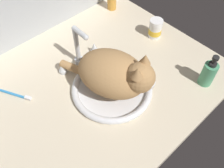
{
  "coord_description": "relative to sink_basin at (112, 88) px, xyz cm",
  "views": [
    {
      "loc": [
        -34.26,
        -49.41,
        80.77
      ],
      "look_at": [
        4.4,
        -7.83,
        7.0
      ],
      "focal_mm": 39.0,
      "sensor_mm": 36.0,
      "label": 1
    }
  ],
  "objects": [
    {
      "name": "countertop",
      "position": [
        -4.4,
        7.83,
        -2.64
      ],
      "size": [
        105.7,
        80.09,
        3.0
      ],
      "primitive_type": "cube",
      "color": "beige",
      "rests_on": "ground"
    },
    {
      "name": "backsplash_wall",
      "position": [
        -4.4,
        49.07,
        10.9
      ],
      "size": [
        105.7,
        2.4,
        30.09
      ],
      "primitive_type": "cube",
      "color": "#B2B7BC",
      "rests_on": "ground"
    },
    {
      "name": "sink_basin",
      "position": [
        0.0,
        0.0,
        0.0
      ],
      "size": [
        31.73,
        31.73,
        2.59
      ],
      "color": "white",
      "rests_on": "countertop"
    },
    {
      "name": "faucet",
      "position": [
        -0.0,
        20.08,
        6.44
      ],
      "size": [
        20.48,
        9.94,
        19.57
      ],
      "color": "silver",
      "rests_on": "countertop"
    },
    {
      "name": "cat",
      "position": [
        0.66,
        -1.82,
        9.64
      ],
      "size": [
        26.94,
        38.35,
        19.21
      ],
      "color": "tan",
      "rests_on": "sink_basin"
    },
    {
      "name": "soap_pump_bottle",
      "position": [
        30.12,
        -22.56,
        4.43
      ],
      "size": [
        5.4,
        5.4,
        14.73
      ],
      "color": "#4C9E70",
      "rests_on": "countertop"
    },
    {
      "name": "pill_bottle",
      "position": [
        36.53,
        9.83,
        3.05
      ],
      "size": [
        6.1,
        6.1,
        9.03
      ],
      "color": "white",
      "rests_on": "countertop"
    },
    {
      "name": "toothbrush",
      "position": [
        -29.47,
        24.1,
        -0.51
      ],
      "size": [
        8.49,
        14.58,
        1.7
      ],
      "color": "#338CD1",
      "rests_on": "countertop"
    }
  ]
}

